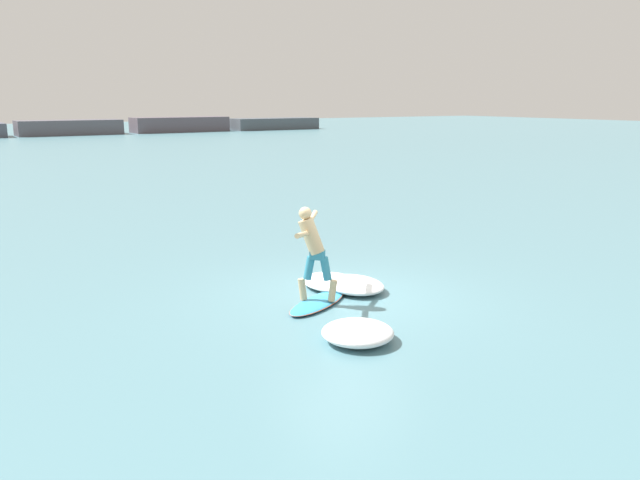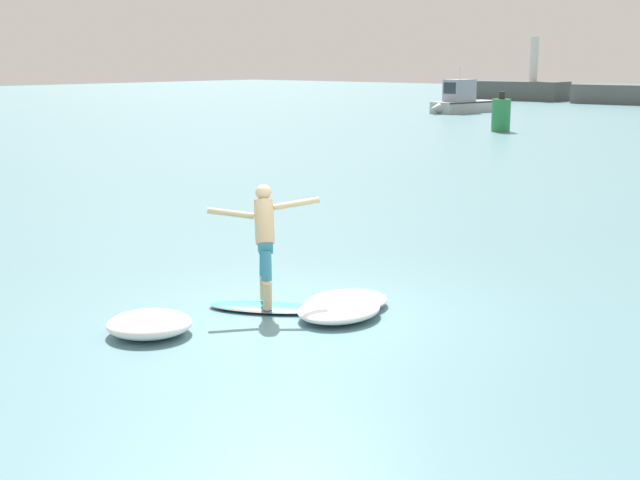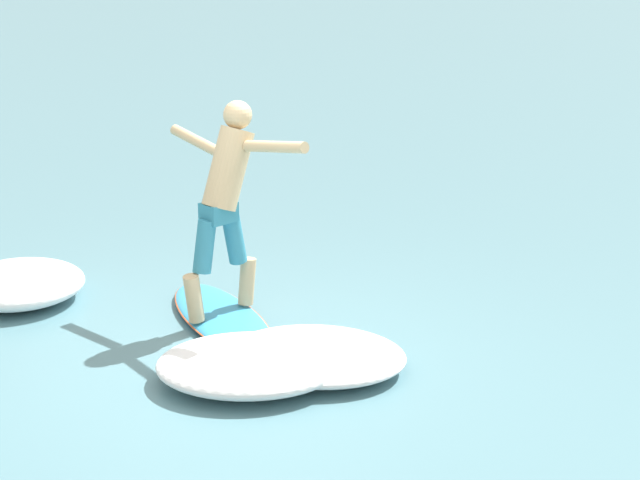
% 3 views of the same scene
% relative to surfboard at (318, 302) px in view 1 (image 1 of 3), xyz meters
% --- Properties ---
extents(ground_plane, '(200.00, 200.00, 0.00)m').
position_rel_surfboard_xyz_m(ground_plane, '(0.68, 0.14, -0.05)').
color(ground_plane, slate).
extents(rock_jetty_breakwater, '(71.77, 4.88, 5.38)m').
position_rel_surfboard_xyz_m(rock_jetty_breakwater, '(-0.24, 62.14, 0.73)').
color(rock_jetty_breakwater, '#4D5452').
rests_on(rock_jetty_breakwater, ground).
extents(surfboard, '(1.84, 1.37, 0.23)m').
position_rel_surfboard_xyz_m(surfboard, '(0.00, 0.00, 0.00)').
color(surfboard, '#3696C5').
rests_on(surfboard, ground).
extents(surfer, '(1.16, 1.29, 1.74)m').
position_rel_surfboard_xyz_m(surfer, '(-0.10, 0.04, 1.07)').
color(surfer, tan).
rests_on(surfer, surfboard).
extents(wave_foam_at_tail, '(1.23, 1.48, 0.21)m').
position_rel_surfboard_xyz_m(wave_foam_at_tail, '(0.79, 0.83, 0.06)').
color(wave_foam_at_tail, white).
rests_on(wave_foam_at_tail, ground).
extents(wave_foam_at_nose, '(1.56, 1.56, 0.29)m').
position_rel_surfboard_xyz_m(wave_foam_at_nose, '(-0.40, -1.87, 0.10)').
color(wave_foam_at_nose, white).
rests_on(wave_foam_at_nose, ground).
extents(wave_foam_beside, '(1.20, 1.45, 0.25)m').
position_rel_surfboard_xyz_m(wave_foam_beside, '(1.04, 0.37, 0.08)').
color(wave_foam_beside, white).
rests_on(wave_foam_beside, ground).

